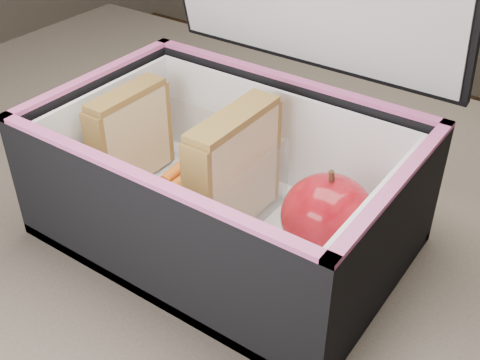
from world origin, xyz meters
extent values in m
cube|color=#64574C|center=(0.00, 0.00, 0.73)|extent=(1.20, 0.80, 0.03)
cube|color=#382D26|center=(-0.55, 0.35, 0.36)|extent=(0.05, 0.05, 0.72)
cube|color=tan|center=(-0.13, -0.03, 0.82)|extent=(0.01, 0.09, 0.09)
cube|color=#DA7278|center=(-0.12, -0.03, 0.81)|extent=(0.01, 0.09, 0.09)
cube|color=tan|center=(-0.12, -0.03, 0.82)|extent=(0.01, 0.09, 0.09)
cube|color=olive|center=(-0.12, -0.03, 0.87)|extent=(0.03, 0.09, 0.01)
cube|color=tan|center=(0.00, -0.03, 0.82)|extent=(0.01, 0.10, 0.11)
cube|color=#DA7278|center=(0.01, -0.03, 0.82)|extent=(0.01, 0.10, 0.10)
cube|color=tan|center=(0.02, -0.03, 0.82)|extent=(0.01, 0.10, 0.11)
cube|color=olive|center=(0.01, -0.03, 0.88)|extent=(0.03, 0.11, 0.01)
cylinder|color=orange|center=(-0.08, 0.00, 0.77)|extent=(0.02, 0.09, 0.01)
cylinder|color=orange|center=(-0.06, -0.05, 0.79)|extent=(0.02, 0.09, 0.01)
cylinder|color=orange|center=(-0.07, 0.00, 0.80)|extent=(0.02, 0.09, 0.01)
cylinder|color=orange|center=(-0.06, -0.04, 0.77)|extent=(0.02, 0.09, 0.01)
cylinder|color=orange|center=(-0.07, -0.06, 0.79)|extent=(0.03, 0.09, 0.01)
cylinder|color=orange|center=(-0.05, -0.05, 0.80)|extent=(0.01, 0.09, 0.01)
cylinder|color=orange|center=(-0.07, 0.00, 0.77)|extent=(0.02, 0.09, 0.01)
cylinder|color=orange|center=(-0.05, -0.06, 0.79)|extent=(0.02, 0.09, 0.01)
cube|color=white|center=(0.10, -0.02, 0.77)|extent=(0.09, 0.10, 0.01)
ellipsoid|color=maroon|center=(0.10, -0.02, 0.81)|extent=(0.09, 0.09, 0.07)
cylinder|color=#442B18|center=(0.10, -0.02, 0.85)|extent=(0.01, 0.01, 0.01)
camera|label=1|loc=(0.28, -0.40, 1.13)|focal=45.00mm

